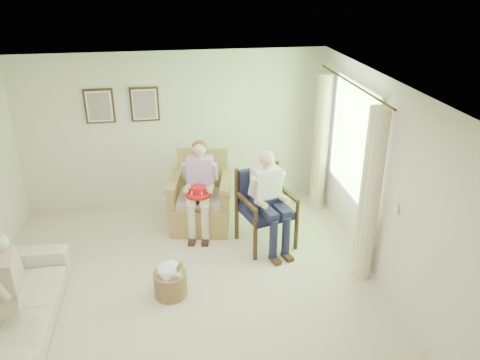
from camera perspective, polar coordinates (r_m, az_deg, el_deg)
The scene contains 17 objects.
floor at distance 6.03m, azimuth -6.30°, elevation -14.46°, with size 5.50×5.50×0.00m, color beige.
back_wall at distance 7.84m, azimuth -7.94°, elevation 5.95°, with size 5.00×0.04×2.60m, color silver.
right_wall at distance 5.91m, azimuth 18.02°, elevation -1.54°, with size 0.04×5.50×2.60m, color silver.
ceiling at distance 4.83m, azimuth -7.74°, elevation 10.19°, with size 5.00×5.50×0.02m, color white.
window at distance 6.79m, azimuth 13.70°, elevation 5.02°, with size 0.13×2.50×1.63m.
curtain_left at distance 6.08m, azimuth 15.51°, elevation -2.03°, with size 0.34×0.34×2.30m, color #F4E3BF.
curtain_right at distance 7.75m, azimuth 9.79°, elevation 4.41°, with size 0.34×0.34×2.30m, color #F4E3BF.
framed_print_left at distance 7.73m, azimuth -16.77°, elevation 8.60°, with size 0.45×0.05×0.55m.
framed_print_right at distance 7.67m, azimuth -11.54°, elevation 9.02°, with size 0.45×0.05×0.55m.
wicker_armchair at distance 7.40m, azimuth -4.81°, elevation -2.93°, with size 0.91×0.90×1.17m.
wood_armchair at distance 6.86m, azimuth 3.07°, elevation -2.93°, with size 0.73×0.68×1.12m.
sofa at distance 5.99m, azimuth -25.85°, elevation -13.68°, with size 0.84×2.16×0.63m, color silver.
person_wicker at distance 7.05m, azimuth -4.84°, elevation -0.13°, with size 0.40×0.62×1.41m.
person_dark at distance 6.59m, azimuth 3.45°, elevation -1.72°, with size 0.40×0.63×1.44m.
person_sofa at distance 5.61m, azimuth -27.15°, elevation -11.49°, with size 0.42×0.62×1.28m.
red_hat at distance 6.91m, azimuth -5.09°, elevation -1.46°, with size 0.38×0.38×0.14m.
hatbox at distance 6.02m, azimuth -8.51°, elevation -11.85°, with size 0.49×0.49×0.61m.
Camera 1 is at (-0.10, -4.68, 3.80)m, focal length 35.00 mm.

